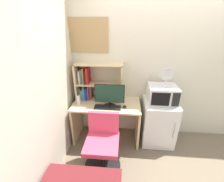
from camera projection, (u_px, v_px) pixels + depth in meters
name	position (u px, v px, depth m)	size (l,w,h in m)	color
wall_back	(189.00, 69.00, 2.54)	(6.40, 0.04, 2.60)	silver
wall_left	(8.00, 117.00, 1.23)	(0.04, 4.40, 2.60)	silver
desk	(107.00, 115.00, 2.68)	(1.15, 0.60, 0.74)	beige
hutch_bookshelf	(92.00, 82.00, 2.63)	(0.81, 0.28, 0.65)	beige
monitor	(110.00, 95.00, 2.40)	(0.48, 0.22, 0.39)	black
keyboard	(108.00, 107.00, 2.44)	(0.43, 0.14, 0.02)	black
computer_mouse	(125.00, 107.00, 2.45)	(0.06, 0.09, 0.04)	black
water_bottle	(78.00, 99.00, 2.55)	(0.06, 0.06, 0.18)	silver
mini_fridge	(158.00, 122.00, 2.67)	(0.55, 0.55, 0.81)	white
microwave	(162.00, 94.00, 2.45)	(0.45, 0.39, 0.28)	silver
desk_fan	(167.00, 76.00, 2.31)	(0.19, 0.11, 0.30)	silver
desk_chair	(103.00, 146.00, 2.20)	(0.54, 0.54, 0.84)	black
wall_corkboard	(88.00, 35.00, 2.43)	(0.65, 0.02, 0.54)	tan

